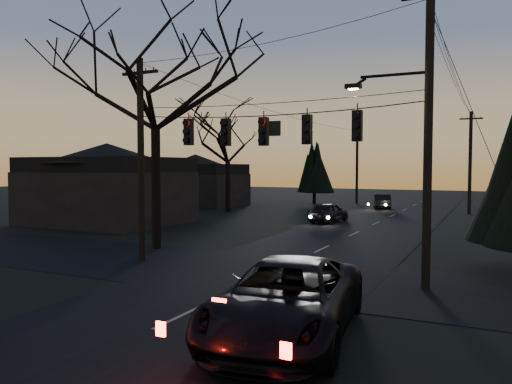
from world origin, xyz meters
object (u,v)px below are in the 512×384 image
at_px(utility_pole_right, 425,290).
at_px(utility_pole_far_r, 469,214).
at_px(utility_pole_far_l, 357,203).
at_px(sedan_oncoming_b, 382,201).
at_px(sedan_oncoming_a, 328,212).
at_px(suv_near, 287,300).
at_px(bare_tree_left, 155,81).
at_px(utility_pole_left, 142,260).

xyz_separation_m(utility_pole_right, utility_pole_far_r, (0.00, 28.00, 0.00)).
bearing_deg(utility_pole_far_l, utility_pole_far_r, -34.82).
bearing_deg(sedan_oncoming_b, utility_pole_far_r, 147.67).
height_order(utility_pole_far_l, sedan_oncoming_a, utility_pole_far_l).
height_order(utility_pole_right, suv_near, utility_pole_right).
xyz_separation_m(bare_tree_left, suv_near, (10.49, -8.91, -7.20)).
bearing_deg(sedan_oncoming_b, sedan_oncoming_a, 70.90).
relative_size(sedan_oncoming_a, sedan_oncoming_b, 1.01).
relative_size(utility_pole_far_l, sedan_oncoming_a, 1.90).
bearing_deg(sedan_oncoming_a, suv_near, 110.98).
height_order(utility_pole_left, utility_pole_far_l, utility_pole_left).
height_order(bare_tree_left, sedan_oncoming_b, bare_tree_left).
relative_size(suv_near, sedan_oncoming_a, 1.51).
distance_m(utility_pole_left, sedan_oncoming_b, 30.69).
relative_size(utility_pole_right, utility_pole_far_r, 1.18).
relative_size(utility_pole_far_l, bare_tree_left, 0.69).
distance_m(utility_pole_far_l, sedan_oncoming_a, 19.05).
distance_m(utility_pole_far_r, suv_near, 34.22).
height_order(sedan_oncoming_a, sedan_oncoming_b, sedan_oncoming_a).
bearing_deg(utility_pole_right, suv_near, -111.01).
bearing_deg(bare_tree_left, utility_pole_right, -12.24).
relative_size(bare_tree_left, sedan_oncoming_a, 2.75).
xyz_separation_m(utility_pole_far_r, bare_tree_left, (-12.84, -25.22, 8.09)).
bearing_deg(utility_pole_left, bare_tree_left, 115.70).
height_order(utility_pole_right, utility_pole_far_r, utility_pole_right).
relative_size(utility_pole_right, bare_tree_left, 0.86).
distance_m(utility_pole_right, suv_near, 6.62).
distance_m(utility_pole_far_l, suv_near, 43.12).
distance_m(utility_pole_right, utility_pole_left, 11.50).
bearing_deg(sedan_oncoming_b, suv_near, 83.61).
height_order(utility_pole_far_l, bare_tree_left, bare_tree_left).
height_order(utility_pole_right, sedan_oncoming_a, utility_pole_right).
relative_size(utility_pole_far_l, suv_near, 1.26).
height_order(utility_pole_right, utility_pole_left, utility_pole_right).
xyz_separation_m(utility_pole_right, utility_pole_left, (-11.50, 0.00, 0.00)).
height_order(bare_tree_left, sedan_oncoming_a, bare_tree_left).
relative_size(utility_pole_left, bare_tree_left, 0.74).
relative_size(utility_pole_right, suv_near, 1.58).
height_order(suv_near, sedan_oncoming_b, suv_near).
height_order(utility_pole_left, sedan_oncoming_b, utility_pole_left).
height_order(utility_pole_left, sedan_oncoming_a, utility_pole_left).
height_order(utility_pole_far_r, sedan_oncoming_b, utility_pole_far_r).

